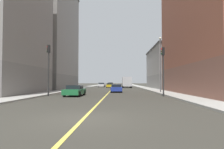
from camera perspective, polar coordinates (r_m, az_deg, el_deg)
The scene contains 17 objects.
ground_plane at distance 9.26m, azimuth -8.19°, elevation -12.49°, with size 400.00×400.00×0.00m, color #34322B.
sidewalk_left at distance 58.37m, azimuth 8.75°, elevation -3.63°, with size 2.57×168.00×0.15m, color #9E9B93.
sidewalk_right at distance 58.83m, azimuth -7.62°, elevation -3.62°, with size 2.57×168.00×0.15m, color #9E9B93.
lane_center_stripe at distance 58.00m, azimuth 0.53°, elevation -3.73°, with size 0.16×154.00×0.01m, color #E5D14C.
building_left_near at distance 31.20m, azimuth 28.40°, elevation 17.87°, with size 10.62×22.20×24.37m.
building_left_mid at distance 50.81m, azimuth 17.14°, elevation 1.71°, with size 10.62×19.04×9.90m.
building_right_midblock at distance 48.42m, azimuth -18.03°, elevation 10.46°, with size 10.62×19.15×24.20m.
traffic_light_left_near at distance 23.38m, azimuth 14.51°, elevation 2.85°, with size 0.40×0.32×5.61m.
traffic_light_right_near at distance 24.31m, azimuth -17.83°, elevation 3.18°, with size 0.40×0.32×5.97m.
street_lamp_left_near at distance 29.98m, azimuth 13.75°, elevation 4.33°, with size 0.36×0.36×8.12m.
car_green at distance 23.78m, azimuth -10.66°, elevation -4.60°, with size 1.98×4.44×1.27m.
car_red at distance 66.35m, azimuth -0.41°, elevation -2.94°, with size 1.92×4.11×1.41m.
car_yellow at distance 56.52m, azimuth -0.65°, elevation -3.14°, with size 2.10×4.60×1.27m.
car_white at distance 62.46m, azimuth -3.07°, elevation -3.01°, with size 1.97×4.34×1.36m.
car_black at distance 69.60m, azimuth 3.74°, elevation -2.94°, with size 1.95×4.27×1.31m.
car_blue at distance 31.86m, azimuth 1.20°, elevation -3.96°, with size 1.93×4.33×1.26m.
box_truck at distance 55.65m, azimuth 4.30°, elevation -2.15°, with size 2.58×7.58×2.96m.
Camera 1 is at (1.62, -8.96, 1.67)m, focal length 31.75 mm.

